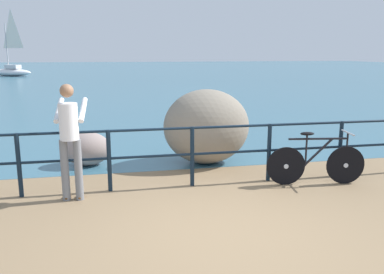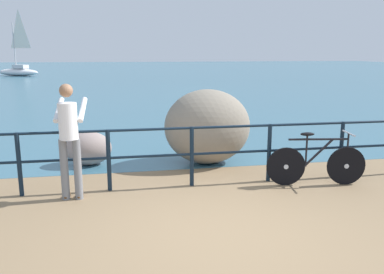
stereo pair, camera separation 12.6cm
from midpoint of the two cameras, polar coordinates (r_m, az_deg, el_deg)
name	(u,v)px [view 2 (the right image)]	position (r m, az deg, el deg)	size (l,w,h in m)	color
ground_plane	(138,91)	(24.66, -7.58, 6.56)	(120.00, 120.00, 0.10)	#846B4C
sea_surface	(127,70)	(52.44, -9.22, 9.38)	(120.00, 90.00, 0.01)	#38667A
promenade_railing	(192,149)	(6.72, 0.51, -1.75)	(8.31, 0.07, 1.02)	black
bicycle	(316,163)	(7.16, 17.77, -3.52)	(1.69, 0.48, 0.92)	black
person_at_railing	(69,136)	(6.30, -16.51, 0.12)	(0.49, 0.65, 1.78)	slate
breakwater_boulder_main	(207,127)	(8.11, 2.64, 1.47)	(1.75, 1.39, 1.51)	gray
breakwater_boulder_left	(88,148)	(8.30, -14.09, -1.58)	(0.92, 0.70, 0.68)	gray
sailboat	(18,68)	(42.05, -23.37, 8.93)	(4.50, 3.21, 6.16)	white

